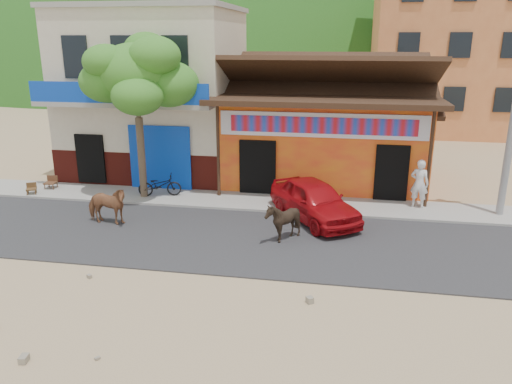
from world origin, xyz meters
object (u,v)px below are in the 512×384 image
red_car (314,200)px  cafe_chair_right (31,184)px  cow_dark (283,221)px  pedestrian (419,183)px  cafe_chair_left (50,177)px  scooter (160,185)px  cow_tan (107,205)px  tree (139,118)px

red_car → cafe_chair_right: size_ratio=5.11×
cow_dark → pedestrian: size_ratio=0.71×
cafe_chair_left → scooter: bearing=-6.9°
cow_tan → scooter: 3.03m
tree → scooter: (0.60, 0.12, -2.57)m
tree → scooter: size_ratio=3.70×
tree → cafe_chair_left: 4.81m
cafe_chair_right → cow_dark: bearing=-42.4°
pedestrian → scooter: bearing=21.1°
scooter → cafe_chair_left: 4.68m
pedestrian → cow_tan: bearing=36.8°
cow_dark → cafe_chair_left: (-9.81, 3.52, -0.08)m
scooter → cafe_chair_left: size_ratio=1.76×
cow_tan → red_car: bearing=-72.7°
tree → cow_dark: (5.73, -3.21, -2.46)m
cafe_chair_left → red_car: bearing=-12.8°
tree → cafe_chair_right: (-4.40, -0.50, -2.61)m
cafe_chair_right → cafe_chair_left: bearing=40.8°
cow_dark → red_car: bearing=148.5°
tree → cafe_chair_left: (-4.08, 0.31, -2.54)m
scooter → cafe_chair_left: cafe_chair_left is taller
cow_tan → cow_dark: bearing=-90.1°
cow_tan → scooter: (0.71, 2.95, -0.14)m
scooter → pedestrian: size_ratio=0.93×
cow_tan → cafe_chair_left: cow_tan is taller
tree → cow_tan: bearing=-92.3°
cow_tan → scooter: bearing=-9.9°
cow_dark → red_car: size_ratio=0.31×
cafe_chair_right → pedestrian: bearing=-23.5°
cow_dark → red_car: red_car is taller
tree → cow_dark: size_ratio=4.84×
red_car → scooter: red_car is taller
scooter → cafe_chair_left: bearing=72.2°
tree → pedestrian: size_ratio=3.45×
red_car → pedestrian: (3.59, 1.73, 0.27)m
cow_tan → red_car: 6.84m
cow_tan → cafe_chair_left: 5.05m
cow_dark → cafe_chair_right: bearing=-114.6°
cow_dark → scooter: size_ratio=0.76×
red_car → cafe_chair_right: red_car is taller
cow_dark → cafe_chair_right: (-10.13, 2.71, -0.15)m
scooter → cafe_chair_left: (-4.68, 0.18, 0.03)m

